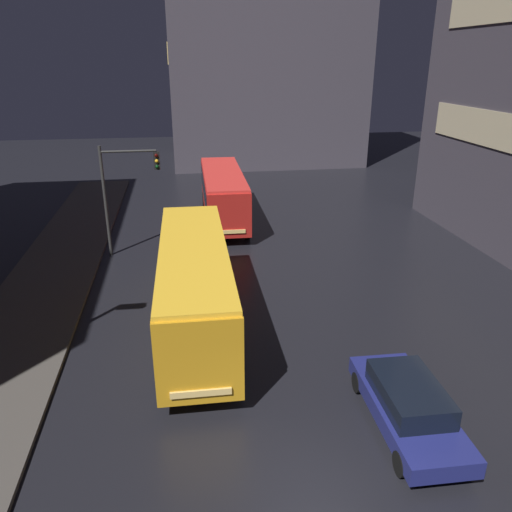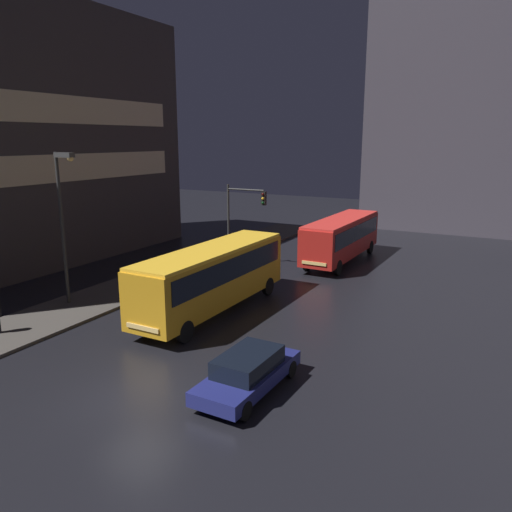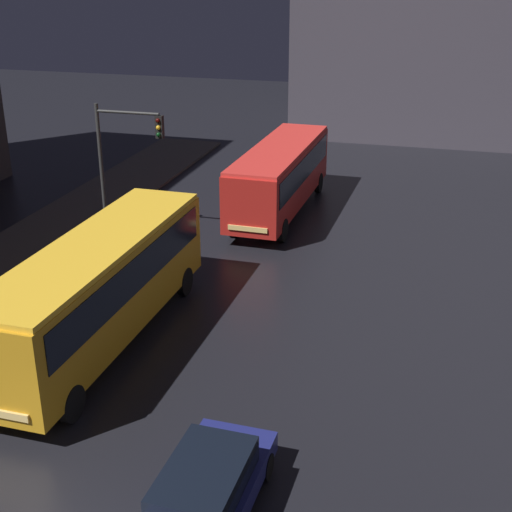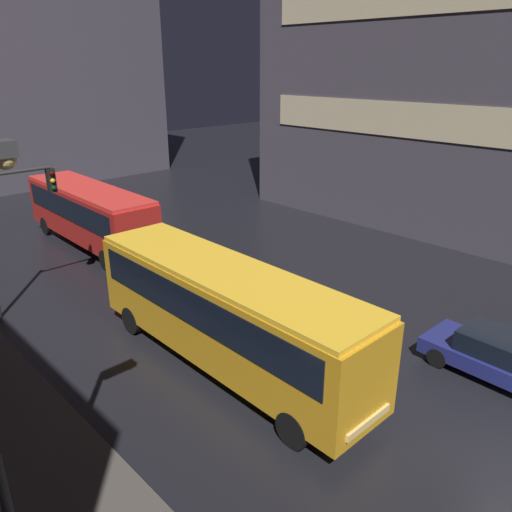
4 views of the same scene
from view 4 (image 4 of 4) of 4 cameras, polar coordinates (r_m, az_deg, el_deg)
building_right_block at (r=31.67m, az=25.80°, el=20.91°), size 10.07×26.02×20.05m
building_far_backdrop at (r=47.92m, az=-25.25°, el=24.22°), size 18.07×12.00×26.36m
bus_near at (r=15.43m, az=-3.49°, el=-5.88°), size 2.66×10.75×3.36m
bus_far at (r=27.42m, az=-18.46°, el=4.97°), size 2.64×10.12×3.17m
car_taxi at (r=17.17m, az=26.54°, el=-10.38°), size 2.00×4.81×1.42m
traffic_light_main at (r=20.50m, az=-26.25°, el=4.19°), size 2.94×0.35×5.71m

